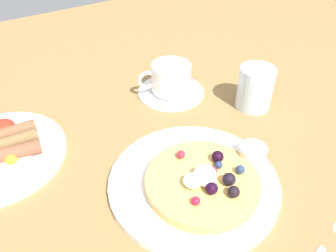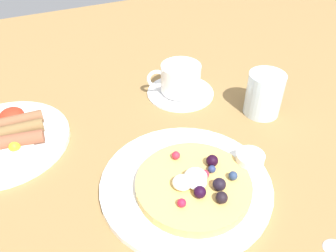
{
  "view_description": "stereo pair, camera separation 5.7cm",
  "coord_description": "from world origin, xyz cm",
  "px_view_note": "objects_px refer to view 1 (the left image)",
  "views": [
    {
      "loc": [
        -21.78,
        -37.89,
        41.17
      ],
      "look_at": [
        2.88,
        1.35,
        4.0
      ],
      "focal_mm": 36.43,
      "sensor_mm": 36.0,
      "label": 1
    },
    {
      "loc": [
        -16.75,
        -40.64,
        41.17
      ],
      "look_at": [
        2.88,
        1.35,
        4.0
      ],
      "focal_mm": 36.43,
      "sensor_mm": 36.0,
      "label": 2
    }
  ],
  "objects_px": {
    "pancake_plate": "(194,182)",
    "syrup_ramekin": "(252,154)",
    "coffee_cup": "(170,77)",
    "water_glass": "(255,88)",
    "teaspoon": "(329,242)",
    "coffee_saucer": "(171,91)"
  },
  "relations": [
    {
      "from": "coffee_cup",
      "to": "teaspoon",
      "type": "bearing_deg",
      "value": -92.28
    },
    {
      "from": "pancake_plate",
      "to": "teaspoon",
      "type": "xyz_separation_m",
      "value": [
        0.09,
        -0.18,
        -0.0
      ]
    },
    {
      "from": "teaspoon",
      "to": "water_glass",
      "type": "distance_m",
      "value": 0.33
    },
    {
      "from": "pancake_plate",
      "to": "syrup_ramekin",
      "type": "xyz_separation_m",
      "value": [
        0.11,
        -0.01,
        0.02
      ]
    },
    {
      "from": "teaspoon",
      "to": "coffee_cup",
      "type": "bearing_deg",
      "value": 87.72
    },
    {
      "from": "pancake_plate",
      "to": "coffee_cup",
      "type": "xyz_separation_m",
      "value": [
        0.11,
        0.24,
        0.03
      ]
    },
    {
      "from": "pancake_plate",
      "to": "teaspoon",
      "type": "bearing_deg",
      "value": -62.64
    },
    {
      "from": "syrup_ramekin",
      "to": "teaspoon",
      "type": "height_order",
      "value": "syrup_ramekin"
    },
    {
      "from": "coffee_saucer",
      "to": "coffee_cup",
      "type": "height_order",
      "value": "coffee_cup"
    },
    {
      "from": "coffee_cup",
      "to": "water_glass",
      "type": "xyz_separation_m",
      "value": [
        0.12,
        -0.13,
        0.0
      ]
    },
    {
      "from": "teaspoon",
      "to": "water_glass",
      "type": "xyz_separation_m",
      "value": [
        0.14,
        0.29,
        0.04
      ]
    },
    {
      "from": "pancake_plate",
      "to": "coffee_saucer",
      "type": "bearing_deg",
      "value": 65.12
    },
    {
      "from": "pancake_plate",
      "to": "syrup_ramekin",
      "type": "distance_m",
      "value": 0.11
    },
    {
      "from": "pancake_plate",
      "to": "water_glass",
      "type": "xyz_separation_m",
      "value": [
        0.23,
        0.11,
        0.04
      ]
    },
    {
      "from": "syrup_ramekin",
      "to": "water_glass",
      "type": "height_order",
      "value": "water_glass"
    },
    {
      "from": "syrup_ramekin",
      "to": "water_glass",
      "type": "bearing_deg",
      "value": 46.07
    },
    {
      "from": "coffee_cup",
      "to": "teaspoon",
      "type": "xyz_separation_m",
      "value": [
        -0.02,
        -0.43,
        -0.04
      ]
    },
    {
      "from": "coffee_cup",
      "to": "pancake_plate",
      "type": "bearing_deg",
      "value": -114.55
    },
    {
      "from": "coffee_cup",
      "to": "water_glass",
      "type": "relative_size",
      "value": 1.3
    },
    {
      "from": "coffee_saucer",
      "to": "coffee_cup",
      "type": "relative_size",
      "value": 1.28
    },
    {
      "from": "syrup_ramekin",
      "to": "teaspoon",
      "type": "distance_m",
      "value": 0.17
    },
    {
      "from": "coffee_saucer",
      "to": "water_glass",
      "type": "bearing_deg",
      "value": -48.25
    }
  ]
}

